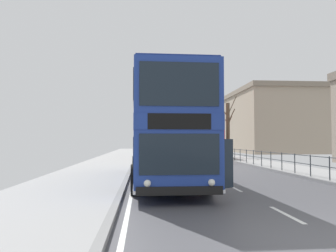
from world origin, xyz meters
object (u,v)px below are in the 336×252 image
object	(u,v)px
double_decker_bus_main	(164,131)
bare_tree_far_01	(208,129)
background_bus_far_lane	(203,142)
background_building_00	(272,121)
bare_tree_far_00	(228,129)

from	to	relation	value
double_decker_bus_main	bare_tree_far_01	world-z (taller)	bare_tree_far_01
double_decker_bus_main	background_bus_far_lane	world-z (taller)	double_decker_bus_main
background_building_00	background_bus_far_lane	bearing A→B (deg)	-130.41
bare_tree_far_00	background_building_00	bearing A→B (deg)	57.08
double_decker_bus_main	bare_tree_far_01	xyz separation A→B (m)	(7.90, 30.52, 1.17)
background_building_00	bare_tree_far_00	bearing A→B (deg)	-122.92
double_decker_bus_main	bare_tree_far_01	bearing A→B (deg)	75.49
bare_tree_far_00	bare_tree_far_01	world-z (taller)	bare_tree_far_01
double_decker_bus_main	background_bus_far_lane	xyz separation A→B (m)	(5.65, 21.75, -0.54)
bare_tree_far_00	background_building_00	world-z (taller)	background_building_00
background_bus_far_lane	bare_tree_far_00	xyz separation A→B (m)	(2.32, -1.71, 1.40)
background_bus_far_lane	bare_tree_far_00	bearing A→B (deg)	-36.40
background_bus_far_lane	bare_tree_far_01	size ratio (longest dim) A/B	1.47
double_decker_bus_main	bare_tree_far_00	xyz separation A→B (m)	(7.97, 20.04, 0.86)
double_decker_bus_main	bare_tree_far_01	size ratio (longest dim) A/B	1.64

